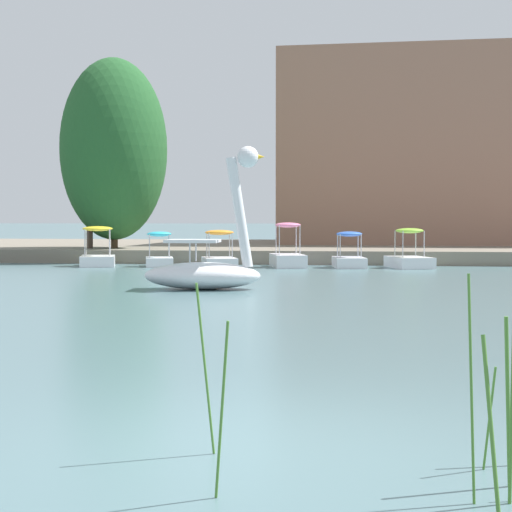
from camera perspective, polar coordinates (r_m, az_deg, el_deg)
ground_plane at (r=7.58m, az=0.87°, el=-12.17°), size 576.46×576.46×0.00m
shore_bank_far at (r=44.62m, az=6.27°, el=0.40°), size 138.35×18.64×0.57m
swan_boat at (r=23.35m, az=-3.25°, el=-0.54°), size 3.30×1.65×3.84m
pedal_boat_lime at (r=33.84m, az=10.04°, el=-0.08°), size 1.93×2.48×1.53m
pedal_boat_blue at (r=33.72m, az=6.14°, el=-0.05°), size 1.43×2.23×1.40m
pedal_boat_pink at (r=33.85m, az=2.11°, el=0.04°), size 1.69×2.55×1.75m
pedal_boat_orange at (r=33.84m, az=-2.42°, el=-0.03°), size 1.73×2.24×1.46m
pedal_boat_cyan at (r=34.49m, az=-6.37°, el=-0.03°), size 1.45×1.92×1.38m
pedal_boat_yellow at (r=35.10m, az=-10.36°, el=0.10°), size 1.84×2.39×1.59m
tree_willow_near_path at (r=39.50m, az=-9.33°, el=6.94°), size 6.04×6.37×8.47m
person_on_path at (r=39.15m, az=-10.86°, el=1.74°), size 0.30×0.30×1.63m
parked_van at (r=47.68m, az=16.13°, el=1.93°), size 4.51×2.08×1.74m
apartment_block at (r=49.11m, az=12.60°, el=6.65°), size 18.02×12.72×9.88m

